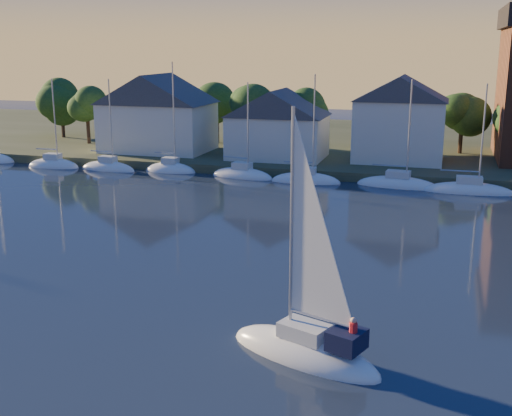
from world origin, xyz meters
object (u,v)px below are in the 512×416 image
at_px(clubhouse_centre, 278,123).
at_px(clubhouse_west, 158,112).
at_px(hero_sailboat, 307,347).
at_px(clubhouse_east, 400,118).

bearing_deg(clubhouse_centre, clubhouse_west, 176.42).
bearing_deg(clubhouse_west, hero_sailboat, -58.35).
relative_size(clubhouse_centre, hero_sailboat, 0.92).
bearing_deg(clubhouse_east, clubhouse_centre, -171.87).
bearing_deg(clubhouse_west, clubhouse_east, 1.91).
relative_size(clubhouse_west, clubhouse_centre, 1.18).
relative_size(clubhouse_centre, clubhouse_east, 1.10).
height_order(clubhouse_west, clubhouse_centre, clubhouse_west).
relative_size(clubhouse_east, hero_sailboat, 0.83).
bearing_deg(clubhouse_west, clubhouse_centre, -3.58).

